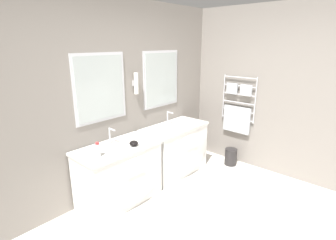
{
  "coord_description": "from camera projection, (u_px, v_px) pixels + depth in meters",
  "views": [
    {
      "loc": [
        -1.98,
        -0.95,
        2.04
      ],
      "look_at": [
        0.52,
        1.3,
        1.04
      ],
      "focal_mm": 28.0,
      "sensor_mm": 36.0,
      "label": 1
    }
  ],
  "objects": [
    {
      "name": "faucet_right",
      "position": [
        168.0,
        118.0,
        4.14
      ],
      "size": [
        0.17,
        0.13,
        0.21
      ],
      "color": "silver",
      "rests_on": "vanity_right"
    },
    {
      "name": "vanity_right",
      "position": [
        176.0,
        149.0,
        4.17
      ],
      "size": [
        1.08,
        0.62,
        0.79
      ],
      "color": "white",
      "rests_on": "ground_plane"
    },
    {
      "name": "toiletry_bottle",
      "position": [
        98.0,
        150.0,
        2.97
      ],
      "size": [
        0.06,
        0.06,
        0.17
      ],
      "color": "silver",
      "rests_on": "vanity_left"
    },
    {
      "name": "wall_right",
      "position": [
        253.0,
        90.0,
        4.25
      ],
      "size": [
        0.13,
        3.79,
        2.6
      ],
      "color": "gray",
      "rests_on": "ground_plane"
    },
    {
      "name": "faucet_left",
      "position": [
        110.0,
        136.0,
        3.35
      ],
      "size": [
        0.17,
        0.13,
        0.21
      ],
      "color": "silver",
      "rests_on": "vanity_left"
    },
    {
      "name": "waste_bin",
      "position": [
        231.0,
        156.0,
        4.51
      ],
      "size": [
        0.21,
        0.21,
        0.29
      ],
      "color": "#282626",
      "rests_on": "ground_plane"
    },
    {
      "name": "wall_back",
      "position": [
        109.0,
        100.0,
        3.45
      ],
      "size": [
        5.69,
        0.14,
        2.6
      ],
      "color": "gray",
      "rests_on": "ground_plane"
    },
    {
      "name": "vanity_left",
      "position": [
        121.0,
        174.0,
        3.38
      ],
      "size": [
        1.08,
        0.62,
        0.79
      ],
      "color": "white",
      "rests_on": "ground_plane"
    },
    {
      "name": "amenity_bowl",
      "position": [
        134.0,
        143.0,
        3.29
      ],
      "size": [
        0.11,
        0.11,
        0.07
      ],
      "color": "black",
      "rests_on": "vanity_left"
    }
  ]
}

